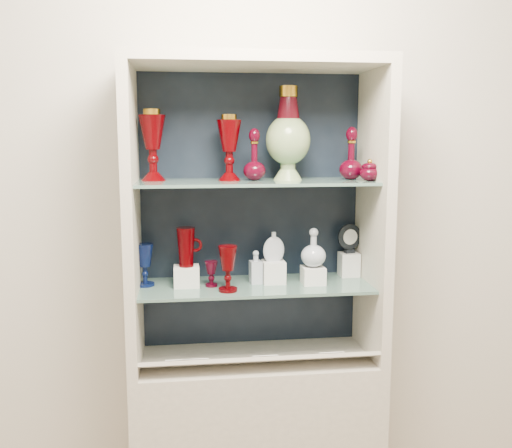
{
  "coord_description": "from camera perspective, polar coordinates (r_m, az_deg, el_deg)",
  "views": [
    {
      "loc": [
        -0.28,
        -0.67,
        1.64
      ],
      "look_at": [
        0.0,
        1.53,
        1.3
      ],
      "focal_mm": 40.0,
      "sensor_mm": 36.0,
      "label": 1
    }
  ],
  "objects": [
    {
      "name": "cameo_medallion",
      "position": [
        2.46,
        9.33,
        -1.4
      ],
      "size": [
        0.11,
        0.06,
        0.13
      ],
      "primitive_type": null,
      "rotation": [
        0.0,
        0.0,
        0.21
      ],
      "color": "black",
      "rests_on": "riser_cameo_medallion"
    },
    {
      "name": "cabinet_base",
      "position": [
        2.56,
        0.0,
        -20.95
      ],
      "size": [
        1.0,
        0.4,
        0.75
      ],
      "primitive_type": "cube",
      "color": "#BDB4A1",
      "rests_on": "ground"
    },
    {
      "name": "ruby_pitcher",
      "position": [
        2.27,
        -7.01,
        -2.31
      ],
      "size": [
        0.13,
        0.09,
        0.16
      ],
      "primitive_type": null,
      "rotation": [
        0.0,
        0.0,
        -0.12
      ],
      "color": "#450002",
      "rests_on": "riser_ruby_pitcher"
    },
    {
      "name": "riser_clear_round_decanter",
      "position": [
        2.33,
        5.73,
        -5.12
      ],
      "size": [
        0.09,
        0.09,
        0.07
      ],
      "primitive_type": "cube",
      "color": "silver",
      "rests_on": "shelf_lower"
    },
    {
      "name": "shelf_lower",
      "position": [
        2.32,
        -0.06,
        -6.19
      ],
      "size": [
        0.92,
        0.34,
        0.01
      ],
      "primitive_type": "cube",
      "color": "slate",
      "rests_on": "cabinet_side_left"
    },
    {
      "name": "enamel_urn",
      "position": [
        2.29,
        3.23,
        9.03
      ],
      "size": [
        0.22,
        0.22,
        0.37
      ],
      "primitive_type": null,
      "rotation": [
        0.0,
        0.0,
        -0.24
      ],
      "color": "#073F1E",
      "rests_on": "shelf_upper"
    },
    {
      "name": "label_ledge",
      "position": [
        2.28,
        0.36,
        -13.45
      ],
      "size": [
        0.92,
        0.17,
        0.09
      ],
      "primitive_type": "cube",
      "rotation": [
        -0.44,
        0.0,
        0.0
      ],
      "color": "#BDB4A1",
      "rests_on": "cabinet_base"
    },
    {
      "name": "ruby_goblet_small",
      "position": [
        2.28,
        -4.49,
        -5.0
      ],
      "size": [
        0.06,
        0.06,
        0.1
      ],
      "primitive_type": null,
      "rotation": [
        0.0,
        0.0,
        0.19
      ],
      "color": "#460113",
      "rests_on": "shelf_lower"
    },
    {
      "name": "label_card_3",
      "position": [
        2.26,
        -7.73,
        -13.36
      ],
      "size": [
        0.1,
        0.06,
        0.03
      ],
      "primitive_type": "cube",
      "rotation": [
        -0.44,
        0.0,
        0.0
      ],
      "color": "white",
      "rests_on": "label_ledge"
    },
    {
      "name": "pedestal_lamp_left",
      "position": [
        2.28,
        -10.29,
        7.77
      ],
      "size": [
        0.11,
        0.11,
        0.28
      ],
      "primitive_type": null,
      "rotation": [
        0.0,
        0.0,
        0.01
      ],
      "color": "#450002",
      "rests_on": "shelf_upper"
    },
    {
      "name": "riser_flat_flask",
      "position": [
        2.33,
        1.77,
        -4.81
      ],
      "size": [
        0.09,
        0.09,
        0.09
      ],
      "primitive_type": "cube",
      "color": "silver",
      "rests_on": "shelf_lower"
    },
    {
      "name": "pedestal_lamp_right",
      "position": [
        2.25,
        -2.7,
        7.63
      ],
      "size": [
        0.11,
        0.11,
        0.26
      ],
      "primitive_type": null,
      "rotation": [
        0.0,
        0.0,
        0.17
      ],
      "color": "#450002",
      "rests_on": "shelf_upper"
    },
    {
      "name": "clear_square_bottle",
      "position": [
        2.32,
        -0.02,
        -4.32
      ],
      "size": [
        0.05,
        0.05,
        0.14
      ],
      "primitive_type": null,
      "rotation": [
        0.0,
        0.0,
        0.13
      ],
      "color": "#AAB5C4",
      "rests_on": "shelf_lower"
    },
    {
      "name": "wall_back",
      "position": [
        2.45,
        -0.66,
        3.08
      ],
      "size": [
        3.5,
        0.02,
        2.8
      ],
      "primitive_type": "cube",
      "color": "beige",
      "rests_on": "ground"
    },
    {
      "name": "shelf_upper",
      "position": [
        2.25,
        -0.07,
        4.21
      ],
      "size": [
        0.92,
        0.34,
        0.01
      ],
      "primitive_type": "cube",
      "color": "slate",
      "rests_on": "cabinet_side_left"
    },
    {
      "name": "clear_round_decanter",
      "position": [
        2.31,
        5.77,
        -2.45
      ],
      "size": [
        0.12,
        0.12,
        0.15
      ],
      "primitive_type": null,
      "rotation": [
        0.0,
        0.0,
        -0.19
      ],
      "color": "#AAB5C4",
      "rests_on": "riser_clear_round_decanter"
    },
    {
      "name": "flat_flask",
      "position": [
        2.31,
        1.78,
        -2.22
      ],
      "size": [
        0.09,
        0.05,
        0.12
      ],
      "primitive_type": null,
      "rotation": [
        0.0,
        0.0,
        0.11
      ],
      "color": "silver",
      "rests_on": "riser_flat_flask"
    },
    {
      "name": "riser_ruby_pitcher",
      "position": [
        2.3,
        -6.96,
        -5.2
      ],
      "size": [
        0.1,
        0.1,
        0.08
      ],
      "primitive_type": "cube",
      "color": "silver",
      "rests_on": "shelf_lower"
    },
    {
      "name": "label_card_0",
      "position": [
        2.28,
        0.83,
        -13.08
      ],
      "size": [
        0.1,
        0.06,
        0.03
      ],
      "primitive_type": "cube",
      "rotation": [
        -0.44,
        0.0,
        0.0
      ],
      "color": "white",
      "rests_on": "label_ledge"
    },
    {
      "name": "cabinet_back_panel",
      "position": [
        2.43,
        -0.57,
        1.26
      ],
      "size": [
        0.98,
        0.02,
        1.15
      ],
      "primitive_type": "cube",
      "color": "black",
      "rests_on": "cabinet_base"
    },
    {
      "name": "ruby_decanter_b",
      "position": [
        2.33,
        9.51,
        7.13
      ],
      "size": [
        0.11,
        0.11,
        0.22
      ],
      "primitive_type": null,
      "rotation": [
        0.0,
        0.0,
        0.17
      ],
      "color": "#460113",
      "rests_on": "shelf_upper"
    },
    {
      "name": "lidded_bowl",
      "position": [
        2.27,
        11.29,
        5.34
      ],
      "size": [
        0.08,
        0.08,
        0.09
      ],
      "primitive_type": null,
      "rotation": [
        0.0,
        0.0,
        -0.03
      ],
      "color": "#460113",
      "rests_on": "shelf_upper"
    },
    {
      "name": "cabinet_side_right",
      "position": [
        2.35,
        11.68,
        0.83
      ],
      "size": [
        0.04,
        0.4,
        1.15
      ],
      "primitive_type": "cube",
      "color": "#BDB4A1",
      "rests_on": "cabinet_base"
    },
    {
      "name": "ruby_decanter_a",
      "position": [
        2.25,
        -0.17,
        7.28
      ],
      "size": [
        0.1,
        0.1,
        0.23
      ],
      "primitive_type": null,
      "rotation": [
        0.0,
        0.0,
        -0.16
      ],
      "color": "#460113",
      "rests_on": "shelf_upper"
    },
    {
      "name": "cabinet_top_cap",
      "position": [
        2.24,
        0.0,
        15.89
      ],
      "size": [
        1.0,
        0.4,
        0.04
      ],
      "primitive_type": "cube",
      "color": "#BDB4A1",
      "rests_on": "cabinet_side_left"
    },
    {
      "name": "cobalt_goblet",
      "position": [
        2.32,
        -11.05,
        -4.04
      ],
      "size": [
        0.09,
        0.09,
        0.17
      ],
      "primitive_type": null,
      "rotation": [
        0.0,
        0.0,
        0.23
      ],
      "color": "#081342",
      "rests_on": "shelf_lower"
    },
    {
      "name": "label_card_2",
      "position": [
        2.33,
        7.38,
        -12.67
      ],
      "size": [
        0.1,
        0.06,
        0.03
      ],
      "primitive_type": "cube",
      "rotation": [
        -0.44,
        0.0,
        0.0
      ],
      "color": "white",
      "rests_on": "label_ledge"
    },
    {
      "name": "label_card_1",
      "position": [
        2.26,
        -6.1,
        -13.33
      ],
      "size": [
        0.1,
        0.06,
        0.03
      ],
      "primitive_type": "cube",
      "rotation": [
        -0.44,
        0.0,
        0.0
      ],
      "color": "white",
      "rests_on": "label_ledge"
    },
    {
      "name": "cabinet_side_left",
      "position": [
        2.23,
        -12.3,
        0.4
      ],
      "size": [
        0.04,
        0.4,
        1.15
      ],
      "primitive_type": "cube",
      "color": "#BDB4A1",
      "rests_on": "cabinet_base"
    },
    {
      "name": "ruby_goblet_tall",
      "position": [
        2.2,
        -2.84,
        -4.5
      ],
      "size": [
        0.08,
        0.08,
        0.18
      ],
      "primitive_type": null,
      "rotation": [
        0.0,
        0.0,
        0.17
      ],
      "color": "#450002",
      "rests_on": "shelf_lower"
    },
    {
      "name": "riser_cameo_medallion",
      "position": [
        2.48,
        9.27,
        -4.0
      ],
      "size": [
        0.08,
        0.08,
        0.1
      ],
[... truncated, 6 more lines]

